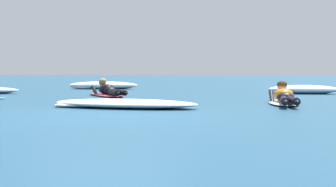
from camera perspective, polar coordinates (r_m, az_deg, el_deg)
The scene contains 6 objects.
ground_plane at distance 18.57m, azimuth -1.51°, elevation 0.25°, with size 120.00×120.00×0.00m, color navy.
surfer_near at distance 11.44m, azimuth 12.15°, elevation -0.50°, with size 0.71×2.55×0.55m.
surfer_far at distance 14.85m, azimuth -6.38°, elevation 0.19°, with size 1.57×2.51×0.54m.
whitewater_front at distance 16.94m, azimuth 14.10°, elevation 0.39°, with size 2.21×1.18×0.27m.
whitewater_mid_right at distance 10.33m, azimuth -4.56°, elevation -1.08°, with size 3.07×1.80×0.17m.
whitewater_back at distance 20.77m, azimuth -6.84°, elevation 0.84°, with size 2.70×0.98×0.29m.
Camera 1 is at (1.60, -8.48, 0.72)m, focal length 57.87 mm.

